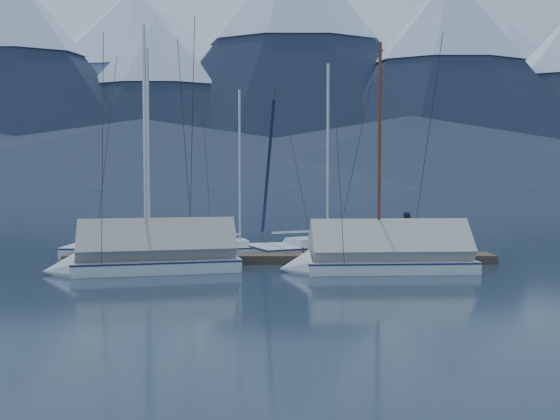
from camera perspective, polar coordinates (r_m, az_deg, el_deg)
The scene contains 10 objects.
ground at distance 23.20m, azimuth 0.02°, elevation -5.69°, with size 1000.00×1000.00×0.00m, color black.
mountain_range at distance 397.25m, azimuth 0.43°, elevation 10.98°, with size 877.00×584.00×150.50m.
dock at distance 25.16m, azimuth 0.00°, elevation -4.76°, with size 18.00×1.50×0.54m.
mooring_posts at distance 25.14m, azimuth -1.14°, elevation -4.22°, with size 15.12×1.52×0.35m.
sailboat_open_left at distance 27.45m, azimuth -11.34°, elevation -4.02°, with size 7.80×3.34×10.28m.
sailboat_open_mid at distance 27.86m, azimuth -2.97°, elevation -3.93°, with size 6.58×3.33×8.38m.
sailboat_open_right at distance 28.19m, azimuth 5.48°, elevation -3.81°, with size 7.51×5.05×9.72m.
sailboat_covered_near at distance 22.89m, azimuth 9.07°, elevation -4.64°, with size 7.49×3.18×9.58m.
sailboat_covered_far at distance 23.07m, azimuth -13.10°, elevation -4.58°, with size 7.53×3.69×10.15m.
person at distance 26.08m, azimuth 12.21°, elevation -2.10°, with size 0.64×0.42×1.76m, color black.
Camera 1 is at (-0.08, -22.93, 3.51)m, focal length 38.00 mm.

